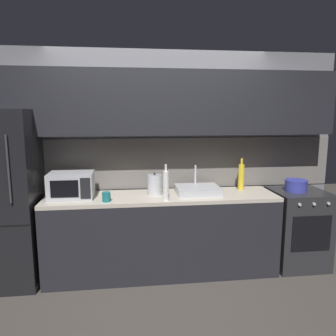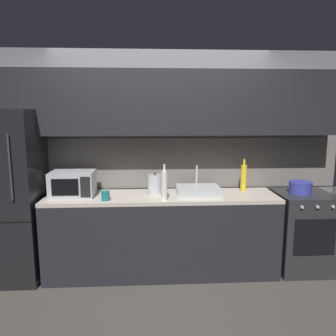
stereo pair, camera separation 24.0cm
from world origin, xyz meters
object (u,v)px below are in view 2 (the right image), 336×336
Objects in this scene: wine_bottle_yellow at (244,177)px; mug_teal at (105,196)px; cooking_pot at (300,187)px; kettle at (155,184)px; microwave at (73,184)px; refrigerator at (9,196)px; wine_bottle_white at (164,185)px; oven_range at (301,231)px.

wine_bottle_yellow reaches higher than mug_teal.
wine_bottle_yellow is 0.63m from cooking_pot.
microwave is at bearing -177.90° from kettle.
kettle is 2.46× the size of mug_teal.
kettle reaches higher than mug_teal.
refrigerator reaches higher than cooking_pot.
microwave is at bearing 166.17° from wine_bottle_white.
microwave is 1.01m from wine_bottle_white.
cooking_pot is at bearing -13.99° from wine_bottle_yellow.
refrigerator is 2.60m from wine_bottle_yellow.
refrigerator reaches higher than wine_bottle_yellow.
refrigerator reaches higher than mug_teal.
oven_range is 2.26m from mug_teal.
wine_bottle_white is (-1.59, -0.22, 0.61)m from oven_range.
cooking_pot is at bearing 5.16° from mug_teal.
refrigerator is at bearing -178.45° from microwave.
oven_range is 3.70× the size of kettle.
microwave is at bearing 179.56° from oven_range.
oven_range is 2.38× the size of wine_bottle_white.
wine_bottle_yellow is (-0.65, 0.15, 0.61)m from oven_range.
mug_teal is at bearing -154.57° from kettle.
kettle is 0.57m from mug_teal.
cooking_pot is at bearing 8.25° from wine_bottle_white.
wine_bottle_yellow is at bearing 3.96° from microwave.
oven_range is at bearing -0.02° from refrigerator.
oven_range is 2.43× the size of wine_bottle_yellow.
wine_bottle_yellow reaches higher than oven_range.
microwave is at bearing 1.55° from refrigerator.
microwave reaches higher than oven_range.
wine_bottle_yellow is at bearing 5.57° from kettle.
cooking_pot is (2.15, 0.19, 0.02)m from mug_teal.
wine_bottle_white is at bearing -172.05° from oven_range.
refrigerator is 18.49× the size of mug_teal.
cooking_pot is at bearing -1.79° from kettle.
oven_range is at bearing -13.12° from wine_bottle_yellow.
wine_bottle_yellow is 3.75× the size of mug_teal.
refrigerator reaches higher than wine_bottle_white.
oven_range is 1.77m from kettle.
microwave reaches higher than kettle.
mug_teal is 2.15m from cooking_pot.
mug_teal is at bearing -174.84° from cooking_pot.
cooking_pot reaches higher than mug_teal.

